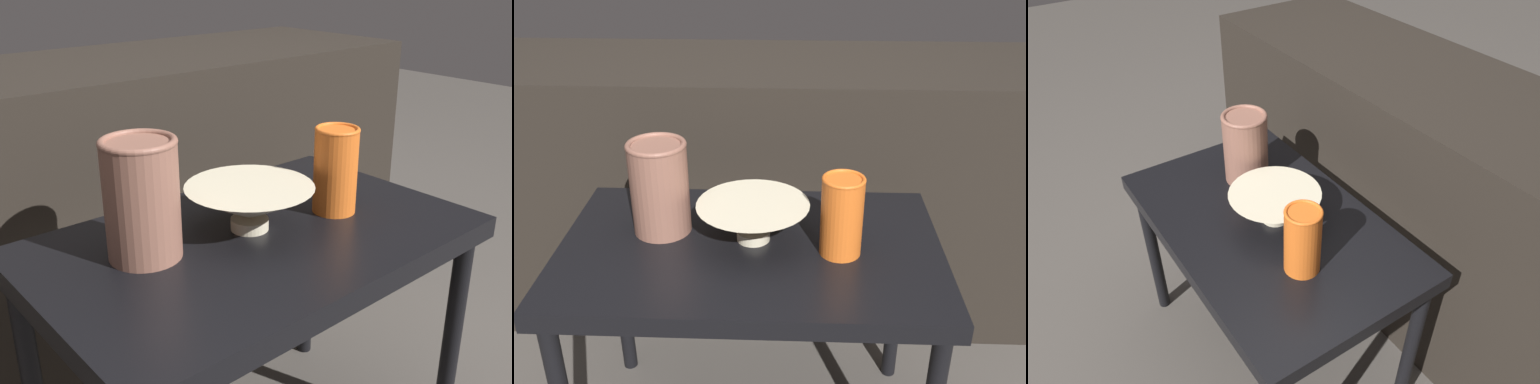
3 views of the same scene
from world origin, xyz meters
TOP-DOWN VIEW (x-y plane):
  - table at (0.00, 0.00)m, footprint 0.77×0.48m
  - couch_backdrop at (0.00, 0.58)m, footprint 1.67×0.50m
  - bowl at (0.01, 0.02)m, footprint 0.23×0.23m
  - vase_textured_left at (-0.19, 0.05)m, footprint 0.12×0.12m
  - vase_colorful_right at (0.18, -0.02)m, footprint 0.08×0.08m

SIDE VIEW (x-z plane):
  - couch_backdrop at x=0.00m, z-range 0.00..0.75m
  - table at x=0.00m, z-range 0.20..0.73m
  - bowl at x=0.01m, z-range 0.53..0.61m
  - vase_colorful_right at x=0.18m, z-range 0.53..0.69m
  - vase_textured_left at x=-0.19m, z-range 0.53..0.72m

